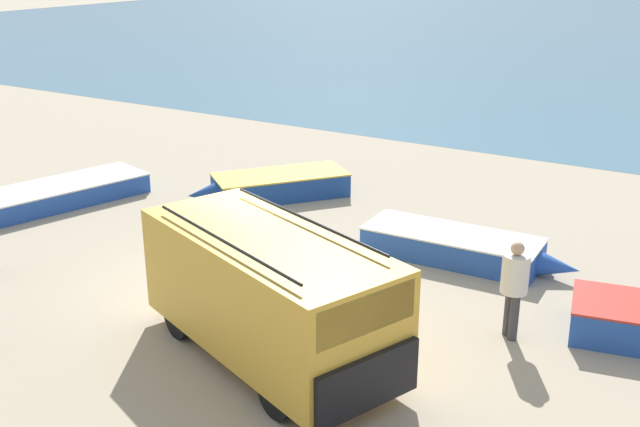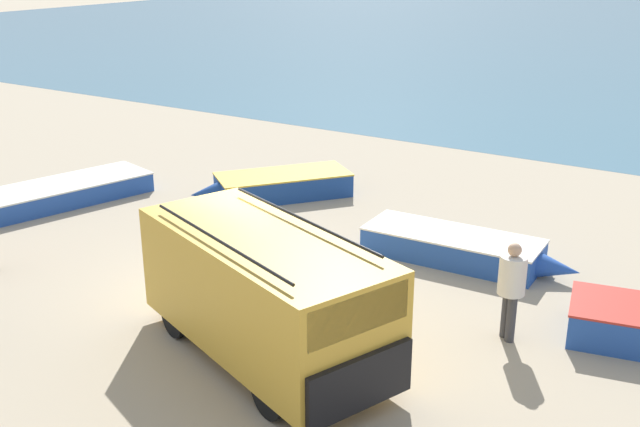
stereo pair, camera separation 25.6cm
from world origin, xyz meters
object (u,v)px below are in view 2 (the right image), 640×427
fisherman_2 (512,283)px  fishing_rowboat_0 (459,248)px  parked_van (265,291)px  fishing_rowboat_3 (58,193)px  fishing_rowboat_2 (278,185)px

fisherman_2 → fishing_rowboat_0: bearing=-100.7°
parked_van → fishing_rowboat_3: bearing=-179.4°
parked_van → fisherman_2: bearing=61.1°
parked_van → fishing_rowboat_0: (1.12, 5.35, -0.87)m
parked_van → fisherman_2: (3.12, 2.65, -0.11)m
parked_van → fisherman_2: 4.09m
fishing_rowboat_0 → fishing_rowboat_2: fishing_rowboat_2 is taller
parked_van → fishing_rowboat_0: bearing=98.9°
fishing_rowboat_0 → fishing_rowboat_2: bearing=163.6°
parked_van → fishing_rowboat_0: 5.53m
fishing_rowboat_3 → fisherman_2: bearing=101.7°
fishing_rowboat_0 → fisherman_2: size_ratio=2.60×
parked_van → fishing_rowboat_2: bearing=144.7°
parked_van → fisherman_2: size_ratio=2.96×
fishing_rowboat_0 → fishing_rowboat_3: size_ratio=0.83×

